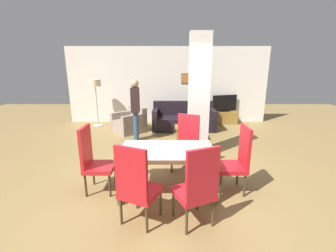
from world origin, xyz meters
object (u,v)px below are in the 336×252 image
Objects in this scene: dining_chair_near_left at (137,185)px; standing_person at (136,106)px; coffee_table at (189,133)px; tv_screen at (225,104)px; dining_chair_near_right at (198,186)px; tv_stand at (225,117)px; dining_chair_head_right at (238,159)px; armchair at (131,123)px; dining_chair_far_right at (187,142)px; dining_chair_head_left at (94,159)px; floor_lamp at (96,87)px; sofa at (184,120)px; bottle at (194,123)px; dining_table at (168,158)px.

standing_person reaches higher than dining_chair_near_left.
tv_screen is at bearing 52.41° from coffee_table.
dining_chair_near_right is 0.65× the size of standing_person.
tv_screen is (0.00, -0.00, 0.51)m from tv_stand.
dining_chair_near_right is at bearing 139.09° from dining_chair_head_right.
armchair is at bearing -161.42° from tv_stand.
armchair is 1.18m from standing_person.
dining_chair_far_right is 3.13m from armchair.
dining_chair_near_right is 1.00× the size of dining_chair_head_left.
floor_lamp is at bearing 136.39° from dining_chair_near_left.
dining_chair_head_right reaches higher than tv_stand.
sofa reaches higher than armchair.
sofa is 1.11m from coffee_table.
bottle is at bearing 97.64° from dining_chair_near_left.
sofa is 3.18m from floor_lamp.
tv_screen is 4.54m from floor_lamp.
tv_stand is 1.00× the size of tv_screen.
dining_chair_far_right reaches higher than bottle.
dining_chair_far_right and dining_chair_head_left have the same top height.
sofa is at bearing 156.09° from dining_chair_head_left.
dining_chair_head_right is at bearing 0.00° from dining_table.
dining_chair_head_right is 2.82m from coffee_table.
dining_chair_head_left is 1.00× the size of dining_chair_head_right.
sofa is at bearing 64.56° from dining_chair_near_right.
standing_person is at bearing 122.51° from dining_chair_near_left.
sofa is (0.15, 3.02, -0.27)m from dining_chair_far_right.
dining_chair_head_right is at bearing -50.34° from floor_lamp.
dining_chair_head_right is 0.55× the size of sofa.
sofa is 2.19× the size of tv_screen.
tv_stand is (1.67, 3.78, -0.34)m from dining_chair_far_right.
coffee_table is 3.54× the size of bottle.
dining_chair_near_right is 1.39× the size of coffee_table.
bottle is at bearing -125.77° from tv_stand.
standing_person is (-0.49, 3.46, 0.41)m from dining_chair_near_left.
coffee_table is 0.29m from bottle.
dining_chair_near_right is at bearing -93.59° from coffee_table.
tv_stand is at bearing 145.08° from dining_chair_head_left.
bottle is (1.91, -0.76, 0.19)m from armchair.
tv_screen is (1.44, 1.87, 0.53)m from coffee_table.
dining_chair_head_right is 3.91m from sofa.
floor_lamp is (-2.06, 5.12, 0.79)m from dining_chair_near_left.
dining_chair_near_left is at bearing 149.43° from armchair.
dining_chair_far_right is 1.19× the size of tv_screen.
armchair is 1.96m from coffee_table.
bottle is at bearing 8.40° from dining_chair_head_right.
tv_stand is at bearing 119.87° from standing_person.
armchair is (-0.82, 4.36, -0.29)m from dining_chair_near_left.
coffee_table is 0.50× the size of floor_lamp.
armchair is at bearing 33.29° from dining_chair_head_right.
bottle is (0.19, -1.08, 0.17)m from sofa.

